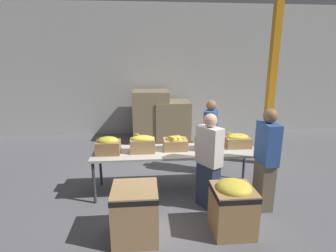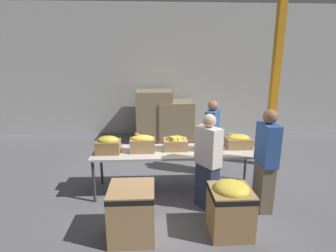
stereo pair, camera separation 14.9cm
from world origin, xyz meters
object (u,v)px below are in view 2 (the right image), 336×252
object	(u,v)px
banana_box_1	(142,143)
donation_bin_1	(230,206)
volunteer_2	(212,138)
support_pillar	(275,77)
pallet_stack_1	(176,121)
volunteer_1	(208,163)
pallet_stack_0	(154,116)
volunteer_0	(266,162)
sorting_table	(176,153)
banana_box_0	(108,144)
banana_box_2	(175,143)
banana_box_3	(208,142)
banana_box_4	(238,141)
donation_bin_0	(132,210)

from	to	relation	value
banana_box_1	donation_bin_1	xyz separation A→B (m)	(1.25, -1.24, -0.53)
volunteer_2	support_pillar	distance (m)	1.90
banana_box_1	pallet_stack_1	xyz separation A→B (m)	(0.85, 3.17, -0.36)
volunteer_1	pallet_stack_0	xyz separation A→B (m)	(-0.84, 3.78, -0.05)
volunteer_0	volunteer_1	xyz separation A→B (m)	(-0.89, 0.11, -0.04)
donation_bin_1	pallet_stack_0	bearing A→B (deg)	102.99
volunteer_0	support_pillar	bearing A→B (deg)	-26.04
sorting_table	volunteer_1	bearing A→B (deg)	-52.10
banana_box_1	volunteer_1	distance (m)	1.20
banana_box_0	donation_bin_1	bearing A→B (deg)	-33.40
banana_box_2	volunteer_1	xyz separation A→B (m)	(0.46, -0.65, -0.13)
donation_bin_1	pallet_stack_0	size ratio (longest dim) A/B	0.52
banana_box_1	banana_box_3	distance (m)	1.18
banana_box_2	volunteer_2	bearing A→B (deg)	39.93
sorting_table	banana_box_2	distance (m)	0.18
banana_box_4	support_pillar	bearing A→B (deg)	44.08
sorting_table	donation_bin_1	xyz separation A→B (m)	(0.65, -1.26, -0.32)
sorting_table	volunteer_0	distance (m)	1.52
donation_bin_0	pallet_stack_1	size ratio (longest dim) A/B	0.63
banana_box_2	donation_bin_1	distance (m)	1.56
banana_box_1	banana_box_0	bearing A→B (deg)	-177.83
banana_box_4	pallet_stack_0	size ratio (longest dim) A/B	0.31
banana_box_0	sorting_table	bearing A→B (deg)	2.35
banana_box_1	banana_box_2	world-z (taller)	banana_box_1
banana_box_3	pallet_stack_0	size ratio (longest dim) A/B	0.29
banana_box_4	volunteer_2	bearing A→B (deg)	118.56
donation_bin_1	donation_bin_0	bearing A→B (deg)	180.00
sorting_table	donation_bin_0	world-z (taller)	sorting_table
sorting_table	banana_box_4	distance (m)	1.18
banana_box_0	volunteer_0	xyz separation A→B (m)	(2.54, -0.65, -0.11)
volunteer_0	support_pillar	distance (m)	2.32
volunteer_1	pallet_stack_1	world-z (taller)	volunteer_1
banana_box_1	pallet_stack_1	distance (m)	3.30
volunteer_2	donation_bin_0	xyz separation A→B (m)	(-1.51, -2.00, -0.39)
sorting_table	banana_box_1	size ratio (longest dim) A/B	6.89
banana_box_3	volunteer_1	bearing A→B (deg)	-101.36
sorting_table	volunteer_0	world-z (taller)	volunteer_0
banana_box_0	banana_box_4	bearing A→B (deg)	3.47
pallet_stack_1	pallet_stack_0	bearing A→B (deg)	175.69
sorting_table	pallet_stack_0	bearing A→B (deg)	96.79
sorting_table	pallet_stack_1	bearing A→B (deg)	85.44
sorting_table	volunteer_1	xyz separation A→B (m)	(0.46, -0.59, 0.05)
sorting_table	pallet_stack_1	xyz separation A→B (m)	(0.25, 3.14, -0.16)
volunteer_0	donation_bin_1	size ratio (longest dim) A/B	2.14
banana_box_4	pallet_stack_1	xyz separation A→B (m)	(-0.91, 3.05, -0.33)
banana_box_0	donation_bin_0	bearing A→B (deg)	-67.94
sorting_table	volunteer_0	bearing A→B (deg)	-27.21
banana_box_4	donation_bin_0	world-z (taller)	banana_box_4
volunteer_1	donation_bin_1	xyz separation A→B (m)	(0.19, -0.68, -0.37)
donation_bin_1	banana_box_4	bearing A→B (deg)	69.27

